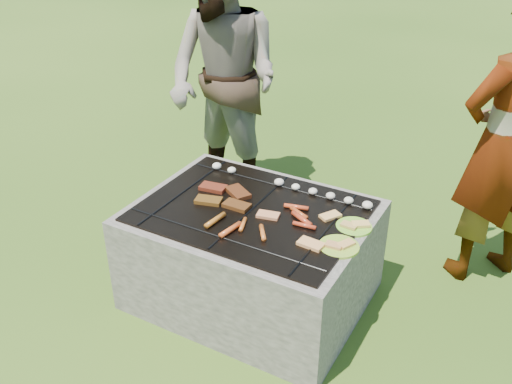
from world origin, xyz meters
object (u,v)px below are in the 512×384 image
(cook, at_px, (506,145))
(fire_pit, at_px, (252,258))
(bystander, at_px, (224,81))
(plate_far, at_px, (354,226))
(plate_near, at_px, (339,246))

(cook, bearing_deg, fire_pit, -7.65)
(cook, distance_m, bystander, 1.92)
(fire_pit, relative_size, cook, 0.73)
(plate_far, relative_size, bystander, 0.12)
(fire_pit, height_order, bystander, bystander)
(plate_far, height_order, bystander, bystander)
(plate_near, distance_m, cook, 1.22)
(cook, bearing_deg, plate_far, 7.41)
(plate_far, xyz_separation_m, plate_near, (-0.00, -0.21, -0.00))
(fire_pit, distance_m, plate_near, 0.66)
(plate_far, distance_m, bystander, 1.60)
(plate_far, bearing_deg, bystander, 148.03)
(bystander, bearing_deg, plate_far, -19.91)
(plate_far, bearing_deg, plate_near, -90.18)
(cook, relative_size, bystander, 0.93)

